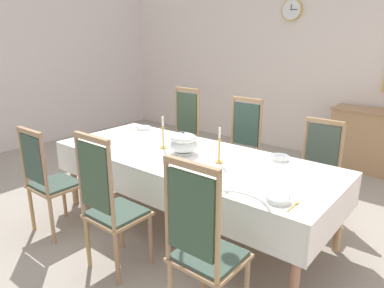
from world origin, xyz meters
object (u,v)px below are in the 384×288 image
at_px(spoon_secondary, 139,127).
at_px(bowl_near_left, 278,199).
at_px(mounted_clock, 292,10).
at_px(bowl_near_right, 143,128).
at_px(chair_north_c, 316,168).
at_px(candlestick_west, 163,136).
at_px(bowl_far_left, 279,157).
at_px(chair_north_a, 182,134).
at_px(dining_table, 189,162).
at_px(chair_south_b, 110,204).
at_px(chair_south_c, 203,246).
at_px(spoon_primary, 295,204).
at_px(sideboard, 384,143).
at_px(chair_north_b, 240,147).
at_px(candlestick_east, 219,149).
at_px(soup_tureen, 183,143).
at_px(chair_south_a, 49,179).

bearing_deg(spoon_secondary, bowl_near_left, -10.25).
relative_size(bowl_near_left, mounted_clock, 0.52).
bearing_deg(bowl_near_right, chair_north_c, 15.25).
bearing_deg(bowl_near_right, bowl_near_left, -20.07).
height_order(candlestick_west, bowl_far_left, candlestick_west).
bearing_deg(chair_north_c, spoon_secondary, 13.80).
height_order(chair_north_a, candlestick_west, chair_north_a).
height_order(dining_table, chair_north_c, chair_north_c).
height_order(chair_south_b, chair_north_c, chair_south_b).
distance_m(chair_north_c, candlestick_west, 1.65).
height_order(bowl_near_left, bowl_near_right, bowl_near_right).
bearing_deg(chair_north_c, chair_south_c, 90.00).
height_order(chair_south_b, spoon_primary, chair_south_b).
distance_m(chair_south_b, sideboard, 4.02).
height_order(chair_north_a, spoon_primary, chair_north_a).
height_order(chair_north_b, candlestick_east, chair_north_b).
bearing_deg(bowl_near_left, spoon_secondary, 160.28).
distance_m(chair_north_a, candlestick_east, 1.67).
relative_size(soup_tureen, bowl_near_left, 1.70).
bearing_deg(bowl_near_right, chair_south_b, -52.21).
distance_m(bowl_near_left, sideboard, 3.26).
relative_size(chair_north_b, candlestick_east, 3.52).
xyz_separation_m(bowl_far_left, mounted_clock, (-1.19, 2.66, 1.51)).
distance_m(chair_north_a, soup_tureen, 1.35).
distance_m(candlestick_west, candlestick_east, 0.71).
xyz_separation_m(chair_south_a, mounted_clock, (0.52, 4.07, 1.73)).
xyz_separation_m(chair_south_b, chair_north_b, (0.00, 1.97, -0.00)).
relative_size(bowl_far_left, sideboard, 0.12).
relative_size(dining_table, bowl_near_right, 15.92).
bearing_deg(spoon_primary, spoon_secondary, 160.26).
bearing_deg(bowl_near_left, sideboard, 89.04).
height_order(chair_north_c, bowl_near_right, chair_north_c).
bearing_deg(bowl_near_left, dining_table, 160.75).
bearing_deg(chair_south_c, sideboard, 85.88).
bearing_deg(bowl_near_left, bowl_far_left, 115.30).
height_order(chair_south_b, sideboard, chair_south_b).
height_order(chair_south_a, chair_south_b, chair_south_b).
distance_m(chair_north_a, spoon_secondary, 0.62).
height_order(chair_north_b, bowl_near_right, chair_north_b).
bearing_deg(candlestick_west, bowl_far_left, 21.34).
height_order(chair_north_a, soup_tureen, chair_north_a).
bearing_deg(chair_south_c, candlestick_west, 142.45).
xyz_separation_m(chair_south_c, spoon_secondary, (-2.15, 1.43, 0.16)).
height_order(chair_north_a, bowl_near_right, chair_north_a).
bearing_deg(chair_south_a, candlestick_west, 58.47).
xyz_separation_m(candlestick_west, mounted_clock, (-0.08, 3.09, 1.40)).
height_order(chair_south_c, sideboard, chair_south_c).
height_order(spoon_secondary, sideboard, sideboard).
xyz_separation_m(soup_tureen, sideboard, (1.28, 2.84, -0.42)).
height_order(chair_north_a, chair_south_c, chair_north_a).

